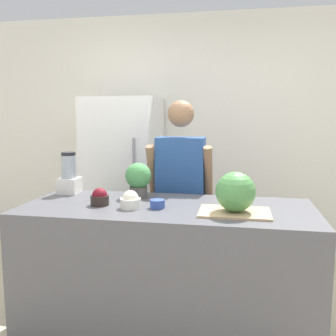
{
  "coord_description": "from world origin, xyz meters",
  "views": [
    {
      "loc": [
        0.46,
        -1.99,
        1.53
      ],
      "look_at": [
        0.0,
        0.44,
        1.18
      ],
      "focal_mm": 40.0,
      "sensor_mm": 36.0,
      "label": 1
    }
  ],
  "objects_px": {
    "bowl_cherries": "(100,198)",
    "blender": "(69,176)",
    "person": "(180,198)",
    "watermelon": "(235,192)",
    "refrigerator": "(124,180)",
    "bowl_small_blue": "(157,204)",
    "potted_plant": "(138,178)",
    "bowl_cream": "(130,201)"
  },
  "relations": [
    {
      "from": "blender",
      "to": "refrigerator",
      "type": "bearing_deg",
      "value": 84.04
    },
    {
      "from": "person",
      "to": "bowl_cherries",
      "type": "height_order",
      "value": "person"
    },
    {
      "from": "watermelon",
      "to": "bowl_small_blue",
      "type": "relative_size",
      "value": 2.51
    },
    {
      "from": "bowl_small_blue",
      "to": "blender",
      "type": "bearing_deg",
      "value": 156.49
    },
    {
      "from": "person",
      "to": "watermelon",
      "type": "xyz_separation_m",
      "value": [
        0.45,
        -0.71,
        0.22
      ]
    },
    {
      "from": "bowl_cherries",
      "to": "blender",
      "type": "bearing_deg",
      "value": 138.53
    },
    {
      "from": "bowl_cherries",
      "to": "bowl_cream",
      "type": "height_order",
      "value": "same"
    },
    {
      "from": "refrigerator",
      "to": "blender",
      "type": "bearing_deg",
      "value": -95.96
    },
    {
      "from": "refrigerator",
      "to": "bowl_small_blue",
      "type": "bearing_deg",
      "value": -64.63
    },
    {
      "from": "person",
      "to": "watermelon",
      "type": "bearing_deg",
      "value": -57.73
    },
    {
      "from": "watermelon",
      "to": "bowl_cream",
      "type": "distance_m",
      "value": 0.68
    },
    {
      "from": "blender",
      "to": "potted_plant",
      "type": "distance_m",
      "value": 0.56
    },
    {
      "from": "refrigerator",
      "to": "person",
      "type": "height_order",
      "value": "refrigerator"
    },
    {
      "from": "person",
      "to": "potted_plant",
      "type": "height_order",
      "value": "person"
    },
    {
      "from": "bowl_cream",
      "to": "blender",
      "type": "bearing_deg",
      "value": 148.25
    },
    {
      "from": "bowl_cherries",
      "to": "person",
      "type": "bearing_deg",
      "value": 56.14
    },
    {
      "from": "bowl_small_blue",
      "to": "blender",
      "type": "distance_m",
      "value": 0.85
    },
    {
      "from": "bowl_cherries",
      "to": "blender",
      "type": "relative_size",
      "value": 0.39
    },
    {
      "from": "refrigerator",
      "to": "bowl_small_blue",
      "type": "relative_size",
      "value": 17.43
    },
    {
      "from": "bowl_small_blue",
      "to": "watermelon",
      "type": "bearing_deg",
      "value": -5.0
    },
    {
      "from": "refrigerator",
      "to": "person",
      "type": "distance_m",
      "value": 1.01
    },
    {
      "from": "refrigerator",
      "to": "person",
      "type": "relative_size",
      "value": 1.04
    },
    {
      "from": "refrigerator",
      "to": "bowl_small_blue",
      "type": "height_order",
      "value": "refrigerator"
    },
    {
      "from": "bowl_cherries",
      "to": "refrigerator",
      "type": "bearing_deg",
      "value": 100.69
    },
    {
      "from": "watermelon",
      "to": "bowl_cream",
      "type": "xyz_separation_m",
      "value": [
        -0.67,
        0.01,
        -0.09
      ]
    },
    {
      "from": "person",
      "to": "blender",
      "type": "height_order",
      "value": "person"
    },
    {
      "from": "watermelon",
      "to": "bowl_cream",
      "type": "height_order",
      "value": "watermelon"
    },
    {
      "from": "bowl_cream",
      "to": "refrigerator",
      "type": "bearing_deg",
      "value": 108.88
    },
    {
      "from": "person",
      "to": "bowl_cherries",
      "type": "relative_size",
      "value": 13.33
    },
    {
      "from": "refrigerator",
      "to": "bowl_cherries",
      "type": "relative_size",
      "value": 13.8
    },
    {
      "from": "person",
      "to": "refrigerator",
      "type": "bearing_deg",
      "value": 134.45
    },
    {
      "from": "blender",
      "to": "watermelon",
      "type": "bearing_deg",
      "value": -16.61
    },
    {
      "from": "bowl_small_blue",
      "to": "blender",
      "type": "relative_size",
      "value": 0.31
    },
    {
      "from": "person",
      "to": "blender",
      "type": "distance_m",
      "value": 0.91
    },
    {
      "from": "refrigerator",
      "to": "person",
      "type": "xyz_separation_m",
      "value": [
        0.71,
        -0.72,
        -0.0
      ]
    },
    {
      "from": "person",
      "to": "watermelon",
      "type": "distance_m",
      "value": 0.87
    },
    {
      "from": "refrigerator",
      "to": "blender",
      "type": "relative_size",
      "value": 5.34
    },
    {
      "from": "bowl_small_blue",
      "to": "refrigerator",
      "type": "bearing_deg",
      "value": 115.37
    },
    {
      "from": "refrigerator",
      "to": "person",
      "type": "bearing_deg",
      "value": -45.55
    },
    {
      "from": "bowl_cherries",
      "to": "bowl_cream",
      "type": "xyz_separation_m",
      "value": [
        0.23,
        -0.04,
        -0.0
      ]
    },
    {
      "from": "bowl_cream",
      "to": "blender",
      "type": "relative_size",
      "value": 0.42
    },
    {
      "from": "refrigerator",
      "to": "watermelon",
      "type": "height_order",
      "value": "refrigerator"
    }
  ]
}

